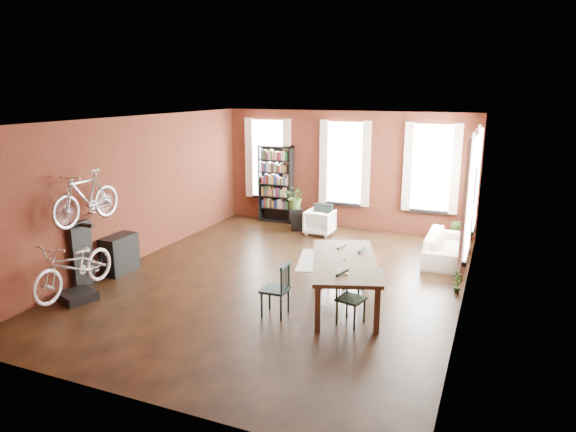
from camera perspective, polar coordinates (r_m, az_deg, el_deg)
The scene contains 19 objects.
room at distance 10.41m, azimuth 1.70°, elevation 4.94°, with size 9.00×9.04×3.22m.
dining_table at distance 9.28m, azimuth 6.23°, elevation -7.29°, with size 1.11×2.44×0.83m, color brown.
dining_chair_a at distance 8.77m, azimuth -1.45°, elevation -8.14°, with size 0.43×0.43×0.93m, color #183636.
dining_chair_b at distance 10.04m, azimuth 5.04°, elevation -5.49°, with size 0.40×0.40×0.87m, color #1E2E1B.
dining_chair_c at distance 8.53m, azimuth 7.01°, elevation -9.11°, with size 0.40×0.40×0.88m, color black.
dining_chair_d at distance 9.71m, azimuth 9.12°, elevation -6.20°, with size 0.41×0.41×0.90m, color #1B3C3C.
bookshelf at distance 14.79m, azimuth -1.35°, elevation 3.56°, with size 1.00×0.32×2.20m, color black.
white_armchair at distance 13.61m, azimuth 3.56°, elevation -0.56°, with size 0.70×0.66×0.72m, color white.
cream_sofa at distance 12.10m, azimuth 17.16°, elevation -2.80°, with size 2.08×0.61×0.81m, color beige.
striped_rug at distance 11.62m, azimuth 3.68°, elevation -4.96°, with size 0.99×1.58×0.01m, color black.
bike_trainer at distance 10.24m, azimuth -22.37°, elevation -8.22°, with size 0.56×0.56×0.16m, color black.
bike_wall_rack at distance 10.72m, azimuth -21.91°, elevation -3.98°, with size 0.16×0.60×1.30m, color black.
console_table at distance 11.34m, azimuth -18.21°, elevation -4.04°, with size 0.40×0.80×0.80m, color black.
plant_stand at distance 14.02m, azimuth 0.98°, elevation -0.37°, with size 0.30×0.30×0.60m, color black.
plant_by_sofa at distance 13.42m, azimuth 17.94°, elevation -2.41°, with size 0.35×0.64×0.28m, color #2E5321.
plant_small at distance 10.32m, azimuth 18.22°, elevation -7.72°, with size 0.22×0.43×0.15m, color #2E5421.
bicycle_floor at distance 9.91m, azimuth -22.89°, elevation -2.68°, with size 0.66×1.00×1.90m, color #BFB1AF.
bicycle_hung at distance 10.21m, azimuth -21.65°, elevation 3.76°, with size 0.47×1.00×1.66m, color #A5A8AD.
plant_on_stand at distance 13.91m, azimuth 0.87°, elevation 1.83°, with size 0.58×0.64×0.50m, color #3D6227.
Camera 1 is at (3.92, -8.98, 3.76)m, focal length 32.00 mm.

